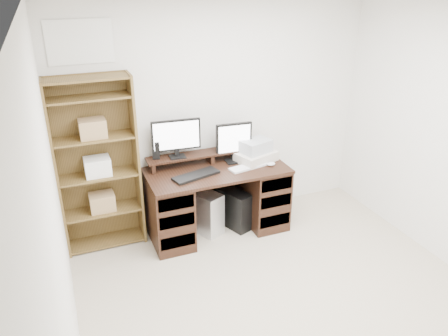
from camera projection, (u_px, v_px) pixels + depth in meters
room at (319, 190)px, 3.10m from camera, size 3.54×4.04×2.54m
desk at (217, 199)px, 4.79m from camera, size 1.50×0.70×0.75m
riser_shelf at (210, 154)px, 4.78m from camera, size 1.40×0.22×0.12m
monitor_wide at (176, 137)px, 4.54m from camera, size 0.52×0.14×0.41m
monitor_small at (234, 141)px, 4.73m from camera, size 0.40×0.16×0.44m
speaker at (156, 150)px, 4.55m from camera, size 0.09×0.09×0.19m
keyboard_black at (196, 175)px, 4.46m from camera, size 0.52×0.29×0.03m
keyboard_white at (248, 167)px, 4.67m from camera, size 0.46×0.22×0.02m
mouse at (271, 164)px, 4.71m from camera, size 0.11×0.10×0.04m
printer at (255, 156)px, 4.82m from camera, size 0.50×0.43×0.11m
basket at (256, 146)px, 4.77m from camera, size 0.37×0.31×0.14m
tower_silver at (203, 211)px, 4.85m from camera, size 0.39×0.53×0.48m
tower_black at (233, 208)px, 4.93m from camera, size 0.33×0.48×0.44m
bookshelf at (97, 164)px, 4.35m from camera, size 0.80×0.30×1.80m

